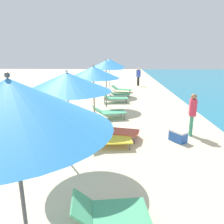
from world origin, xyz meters
The scene contains 16 objects.
umbrella_second centered at (0.22, 3.33, 2.39)m, with size 2.24×2.24×2.74m.
lounger_second_shoreside centered at (1.24, 4.24, 0.29)m, with size 1.39×0.85×0.56m.
umbrella_third centered at (0.15, 6.29, 2.24)m, with size 2.14×2.14×2.53m.
lounger_third_shoreside centered at (1.13, 7.53, 0.27)m, with size 1.42×0.80×0.49m.
umbrella_fourth centered at (0.45, 9.36, 2.20)m, with size 1.98×1.98×2.48m.
lounger_fourth_shoreside centered at (0.97, 10.58, 0.34)m, with size 1.60×1.00×0.59m.
lounger_fourth_inland centered at (1.42, 8.21, 0.32)m, with size 1.42×0.91×0.59m.
umbrella_fifth centered at (0.74, 12.82, 2.28)m, with size 1.93×1.93×2.56m.
lounger_fifth_shoreside centered at (1.17, 13.87, 0.31)m, with size 1.61×0.69×0.57m.
umbrella_farthest centered at (0.75, 16.35, 2.21)m, with size 2.24×2.24×2.55m.
lounger_farthest_shoreside centered at (1.62, 17.40, 0.25)m, with size 1.61×0.91×0.50m.
lounger_farthest_inland centered at (1.41, 15.40, 0.24)m, with size 1.50×0.70×0.50m.
person_walking_near centered at (3.18, 20.75, 0.97)m, with size 0.38×0.42×1.60m.
person_walking_mid centered at (4.03, 8.63, 0.92)m, with size 0.29×0.40×1.54m.
person_walking_far centered at (-1.17, 10.57, 0.92)m, with size 0.23×0.37×1.53m.
cooler_box centered at (3.43, 8.05, 0.20)m, with size 0.60×0.66×0.39m.
Camera 1 is at (1.38, 1.06, 2.94)m, focal length 35.11 mm.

